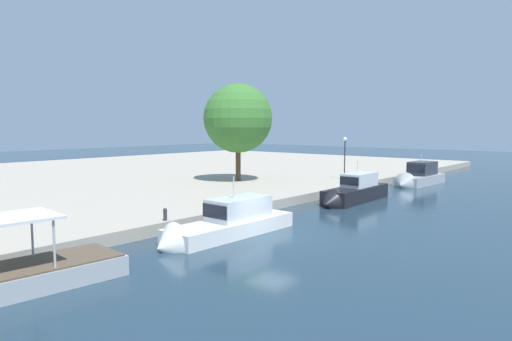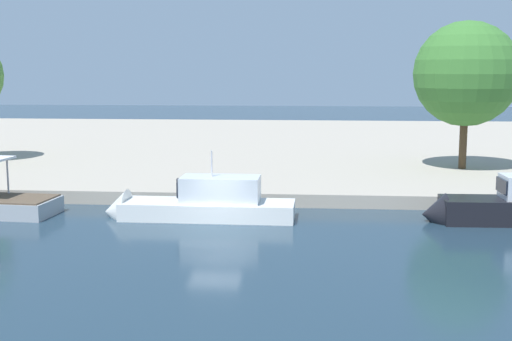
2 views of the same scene
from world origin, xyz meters
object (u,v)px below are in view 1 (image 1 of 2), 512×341
object	(u,v)px
motor_yacht_3	(354,194)
motor_yacht_4	(418,178)
motor_yacht_2	(224,227)
mooring_bollard_0	(165,214)
lamp_post	(345,153)
tree_2	(239,118)

from	to	relation	value
motor_yacht_3	motor_yacht_4	distance (m)	15.12
motor_yacht_3	motor_yacht_2	bearing A→B (deg)	-0.48
mooring_bollard_0	lamp_post	distance (m)	27.24
motor_yacht_2	lamp_post	size ratio (longest dim) A/B	2.17
motor_yacht_2	lamp_post	xyz separation A→B (m)	(25.33, 6.27, 3.08)
motor_yacht_4	motor_yacht_3	bearing A→B (deg)	3.20
motor_yacht_3	mooring_bollard_0	bearing A→B (deg)	-11.54
motor_yacht_4	lamp_post	distance (m)	8.97
motor_yacht_2	tree_2	world-z (taller)	tree_2
motor_yacht_3	mooring_bollard_0	world-z (taller)	motor_yacht_3
motor_yacht_3	lamp_post	distance (m)	11.19
lamp_post	tree_2	world-z (taller)	tree_2
motor_yacht_3	motor_yacht_4	xyz separation A→B (m)	(15.12, 0.17, 0.05)
mooring_bollard_0	lamp_post	world-z (taller)	lamp_post
motor_yacht_2	tree_2	bearing A→B (deg)	-139.26
motor_yacht_4	tree_2	world-z (taller)	tree_2
motor_yacht_2	motor_yacht_4	distance (m)	31.49
mooring_bollard_0	motor_yacht_4	bearing A→B (deg)	-5.22
lamp_post	tree_2	xyz separation A→B (m)	(-8.68, 7.75, 3.76)
tree_2	mooring_bollard_0	bearing A→B (deg)	-150.06
motor_yacht_3	lamp_post	size ratio (longest dim) A/B	2.07
mooring_bollard_0	lamp_post	size ratio (longest dim) A/B	0.17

